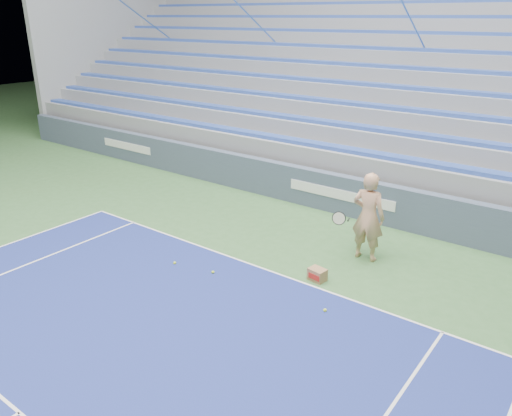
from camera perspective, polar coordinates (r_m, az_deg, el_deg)
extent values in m
cube|color=white|center=(11.13, -0.03, -6.63)|extent=(10.97, 0.05, 0.00)
cube|color=white|center=(8.23, -25.42, -20.37)|extent=(8.23, 0.05, 0.00)
cube|color=#404C61|center=(14.05, 9.86, 1.51)|extent=(30.00, 0.30, 1.10)
cube|color=white|center=(19.52, -14.57, 6.86)|extent=(2.60, 0.02, 0.28)
cube|color=white|center=(13.89, 9.57, 1.52)|extent=(3.20, 0.02, 0.28)
cube|color=gray|center=(18.05, 16.64, 5.34)|extent=(30.00, 8.50, 1.10)
cube|color=gray|center=(17.86, 16.91, 7.81)|extent=(30.00, 8.50, 0.50)
cube|color=#2F4DAA|center=(14.31, 11.41, 6.40)|extent=(29.60, 0.42, 0.11)
cube|color=gray|center=(18.15, 17.57, 9.56)|extent=(30.00, 7.65, 0.50)
cube|color=#2F4DAA|center=(14.95, 13.01, 8.87)|extent=(29.60, 0.42, 0.11)
cube|color=gray|center=(18.46, 18.21, 11.26)|extent=(30.00, 6.80, 0.50)
cube|color=#2F4DAA|center=(15.62, 14.49, 11.13)|extent=(29.60, 0.42, 0.11)
cube|color=gray|center=(18.79, 18.84, 12.89)|extent=(30.00, 5.95, 0.50)
cube|color=#2F4DAA|center=(16.33, 15.87, 13.20)|extent=(29.60, 0.42, 0.11)
cube|color=gray|center=(19.14, 19.46, 14.47)|extent=(30.00, 5.10, 0.50)
cube|color=#2F4DAA|center=(17.06, 17.16, 15.08)|extent=(29.60, 0.42, 0.11)
cube|color=gray|center=(19.50, 20.06, 15.99)|extent=(30.00, 4.25, 0.50)
cube|color=#2F4DAA|center=(17.82, 18.36, 16.80)|extent=(29.60, 0.42, 0.11)
cube|color=gray|center=(19.87, 20.64, 17.45)|extent=(30.00, 3.40, 0.50)
cube|color=#2F4DAA|center=(18.60, 19.47, 18.37)|extent=(29.60, 0.42, 0.11)
cube|color=gray|center=(20.27, 21.22, 18.85)|extent=(30.00, 2.55, 0.50)
cube|color=#2F4DAA|center=(19.40, 20.52, 19.80)|extent=(29.60, 0.42, 0.11)
cube|color=gray|center=(20.67, 21.78, 20.20)|extent=(30.00, 1.70, 0.50)
cube|color=#2F4DAA|center=(20.22, 21.49, 21.12)|extent=(29.60, 0.42, 0.11)
cube|color=gray|center=(26.80, -15.62, 15.83)|extent=(0.30, 8.80, 6.10)
cube|color=gray|center=(21.83, 22.05, 15.64)|extent=(31.00, 0.40, 7.30)
cylinder|color=#366ABF|center=(24.31, -11.13, 19.39)|extent=(0.05, 8.53, 5.04)
cylinder|color=#366ABF|center=(20.29, 1.08, 19.47)|extent=(0.05, 8.53, 5.04)
cylinder|color=#366ABF|center=(17.45, 18.09, 18.23)|extent=(0.05, 8.53, 5.04)
imported|color=tan|center=(11.35, 12.71, -0.98)|extent=(0.76, 0.52, 2.05)
cylinder|color=black|center=(11.30, 10.54, -1.32)|extent=(0.12, 0.27, 0.08)
cylinder|color=beige|center=(11.07, 9.45, -1.17)|extent=(0.29, 0.16, 0.28)
torus|color=black|center=(11.07, 9.45, -1.17)|extent=(0.31, 0.18, 0.30)
cube|color=olive|center=(10.61, 7.02, -7.55)|extent=(0.39, 0.32, 0.26)
cube|color=#B21E19|center=(10.50, 6.63, -7.85)|extent=(0.28, 0.05, 0.12)
sphere|color=#C4EB30|center=(10.87, -4.95, -7.32)|extent=(0.07, 0.07, 0.07)
sphere|color=#C4EB30|center=(11.03, 7.09, -6.95)|extent=(0.07, 0.07, 0.07)
sphere|color=#C4EB30|center=(9.64, 7.89, -11.50)|extent=(0.07, 0.07, 0.07)
sphere|color=#C4EB30|center=(11.35, -9.28, -6.21)|extent=(0.07, 0.07, 0.07)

